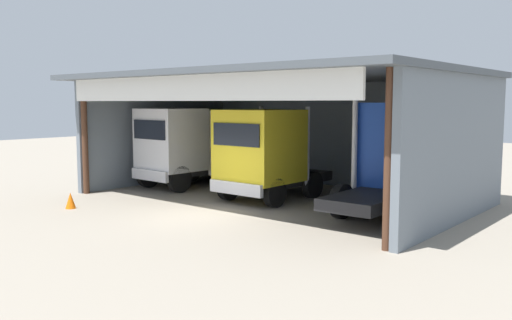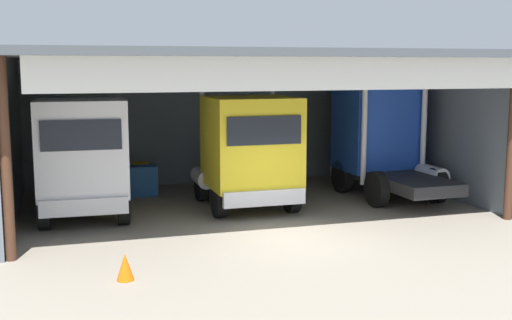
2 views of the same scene
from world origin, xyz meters
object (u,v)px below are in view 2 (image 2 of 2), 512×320
truck_blue_center_bay (382,139)px  traffic_cone (125,267)px  truck_yellow_center_left_bay (248,150)px  truck_white_yard_outside (82,158)px  tool_cart (143,181)px  oil_drum (141,176)px

truck_blue_center_bay → traffic_cone: 11.19m
truck_yellow_center_left_bay → truck_blue_center_bay: bearing=-170.3°
truck_white_yard_outside → truck_yellow_center_left_bay: size_ratio=1.03×
truck_blue_center_bay → tool_cart: truck_blue_center_bay is taller
truck_yellow_center_left_bay → truck_blue_center_bay: size_ratio=0.98×
oil_drum → truck_yellow_center_left_bay: bearing=-57.0°
traffic_cone → truck_yellow_center_left_bay: bearing=52.7°
truck_white_yard_outside → truck_yellow_center_left_bay: truck_yellow_center_left_bay is taller
truck_white_yard_outside → tool_cart: bearing=-122.2°
truck_blue_center_bay → tool_cart: size_ratio=5.09×
traffic_cone → tool_cart: bearing=80.5°
oil_drum → truck_blue_center_bay: bearing=-23.6°
tool_cart → truck_blue_center_bay: bearing=-15.8°
truck_yellow_center_left_bay → tool_cart: bearing=-47.4°
oil_drum → tool_cart: 1.15m
truck_white_yard_outside → truck_yellow_center_left_bay: 4.80m
traffic_cone → truck_blue_center_bay: bearing=34.8°
truck_white_yard_outside → tool_cart: truck_white_yard_outside is taller
truck_yellow_center_left_bay → truck_blue_center_bay: (4.90, 0.84, 0.06)m
tool_cart → traffic_cone: bearing=-99.5°
truck_yellow_center_left_bay → oil_drum: 5.14m
truck_white_yard_outside → traffic_cone: truck_white_yard_outside is taller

